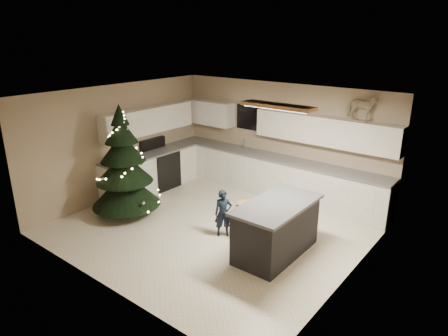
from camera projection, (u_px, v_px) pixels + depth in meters
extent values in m
plane|color=beige|center=(213.00, 227.00, 7.92)|extent=(5.50, 5.50, 0.00)
cube|color=tan|center=(281.00, 139.00, 9.36)|extent=(5.50, 0.02, 2.60)
cube|color=tan|center=(99.00, 209.00, 5.65)|extent=(5.50, 0.02, 2.60)
cube|color=tan|center=(120.00, 142.00, 9.12)|extent=(0.02, 5.00, 2.60)
cube|color=tan|center=(355.00, 202.00, 5.89)|extent=(0.02, 5.00, 2.60)
cube|color=silver|center=(212.00, 96.00, 7.08)|extent=(5.50, 5.00, 0.02)
cube|color=brown|center=(278.00, 106.00, 6.41)|extent=(1.25, 0.32, 0.06)
cube|color=white|center=(278.00, 108.00, 6.42)|extent=(1.15, 0.24, 0.02)
cube|color=white|center=(273.00, 176.00, 9.41)|extent=(5.48, 0.60, 0.90)
cube|color=white|center=(151.00, 172.00, 9.66)|extent=(0.60, 2.60, 0.90)
cube|color=slate|center=(273.00, 157.00, 9.25)|extent=(5.48, 0.62, 0.04)
cube|color=slate|center=(150.00, 154.00, 9.50)|extent=(0.62, 2.60, 0.04)
cube|color=white|center=(209.00, 113.00, 10.30)|extent=(1.40, 0.35, 0.60)
cube|color=white|center=(325.00, 131.00, 8.42)|extent=(3.20, 0.35, 0.60)
cube|color=white|center=(148.00, 120.00, 9.42)|extent=(0.35, 2.60, 0.60)
cube|color=black|center=(249.00, 117.00, 9.74)|extent=(0.70, 0.04, 0.60)
cube|color=#99999E|center=(242.00, 151.00, 9.79)|extent=(0.55, 0.40, 0.06)
cylinder|color=#99999E|center=(244.00, 144.00, 9.82)|extent=(0.03, 0.03, 0.24)
cube|color=black|center=(161.00, 169.00, 9.87)|extent=(0.64, 0.75, 0.90)
cube|color=black|center=(153.00, 144.00, 9.83)|extent=(0.10, 0.75, 0.30)
cube|color=black|center=(276.00, 230.00, 6.85)|extent=(0.80, 1.60, 0.90)
cube|color=#333337|center=(277.00, 205.00, 6.70)|extent=(0.90, 1.70, 0.05)
cylinder|color=brown|center=(247.00, 204.00, 7.32)|extent=(0.37, 0.37, 0.04)
cylinder|color=brown|center=(237.00, 222.00, 7.41)|extent=(0.04, 0.04, 0.66)
cylinder|color=brown|center=(248.00, 226.00, 7.26)|extent=(0.04, 0.04, 0.66)
cylinder|color=brown|center=(245.00, 217.00, 7.61)|extent=(0.04, 0.04, 0.66)
cylinder|color=brown|center=(256.00, 221.00, 7.45)|extent=(0.04, 0.04, 0.66)
cube|color=brown|center=(246.00, 227.00, 7.47)|extent=(0.28, 0.03, 0.03)
cylinder|color=#3F2816|center=(127.00, 206.00, 8.49)|extent=(0.13, 0.13, 0.31)
cone|color=black|center=(126.00, 188.00, 8.35)|extent=(1.42, 1.42, 0.73)
cone|color=black|center=(124.00, 167.00, 8.20)|extent=(1.17, 1.17, 0.63)
cone|color=black|center=(122.00, 148.00, 8.06)|extent=(0.92, 0.92, 0.57)
cone|color=black|center=(121.00, 130.00, 7.95)|extent=(0.67, 0.67, 0.52)
cone|color=black|center=(119.00, 114.00, 7.85)|extent=(0.38, 0.38, 0.42)
sphere|color=#FFD88C|center=(150.00, 211.00, 8.02)|extent=(0.04, 0.04, 0.04)
sphere|color=#FFD88C|center=(158.00, 202.00, 8.28)|extent=(0.04, 0.04, 0.04)
sphere|color=#FFD88C|center=(160.00, 194.00, 8.55)|extent=(0.04, 0.04, 0.04)
sphere|color=#FFD88C|center=(155.00, 187.00, 8.78)|extent=(0.04, 0.04, 0.04)
sphere|color=#FFD88C|center=(146.00, 181.00, 8.92)|extent=(0.04, 0.04, 0.04)
sphere|color=#FFD88C|center=(134.00, 178.00, 8.95)|extent=(0.04, 0.04, 0.04)
sphere|color=#FFD88C|center=(121.00, 176.00, 8.87)|extent=(0.04, 0.04, 0.04)
sphere|color=#FFD88C|center=(110.00, 176.00, 8.69)|extent=(0.04, 0.04, 0.04)
sphere|color=#FFD88C|center=(101.00, 177.00, 8.46)|extent=(0.04, 0.04, 0.04)
sphere|color=#FFD88C|center=(98.00, 178.00, 8.21)|extent=(0.04, 0.04, 0.04)
sphere|color=#FFD88C|center=(99.00, 179.00, 7.99)|extent=(0.04, 0.04, 0.04)
sphere|color=#FFD88C|center=(105.00, 179.00, 7.83)|extent=(0.04, 0.04, 0.04)
sphere|color=#FFD88C|center=(115.00, 177.00, 7.76)|extent=(0.04, 0.04, 0.04)
sphere|color=#FFD88C|center=(125.00, 173.00, 7.78)|extent=(0.04, 0.04, 0.04)
sphere|color=#FFD88C|center=(135.00, 168.00, 7.87)|extent=(0.04, 0.04, 0.04)
sphere|color=#FFD88C|center=(141.00, 163.00, 8.00)|extent=(0.04, 0.04, 0.04)
sphere|color=#FFD88C|center=(143.00, 157.00, 8.15)|extent=(0.04, 0.04, 0.04)
sphere|color=#FFD88C|center=(141.00, 152.00, 8.28)|extent=(0.04, 0.04, 0.04)
sphere|color=#FFD88C|center=(136.00, 148.00, 8.36)|extent=(0.04, 0.04, 0.04)
sphere|color=#FFD88C|center=(129.00, 144.00, 8.38)|extent=(0.04, 0.04, 0.04)
sphere|color=#FFD88C|center=(122.00, 142.00, 8.34)|extent=(0.04, 0.04, 0.04)
sphere|color=#FFD88C|center=(116.00, 140.00, 8.25)|extent=(0.04, 0.04, 0.04)
sphere|color=#FFD88C|center=(111.00, 138.00, 8.13)|extent=(0.04, 0.04, 0.04)
sphere|color=#FFD88C|center=(109.00, 137.00, 8.00)|extent=(0.04, 0.04, 0.04)
sphere|color=#FFD88C|center=(109.00, 135.00, 7.89)|extent=(0.04, 0.04, 0.04)
sphere|color=#FFD88C|center=(112.00, 133.00, 7.81)|extent=(0.04, 0.04, 0.04)
sphere|color=#FFD88C|center=(116.00, 130.00, 7.77)|extent=(0.04, 0.04, 0.04)
sphere|color=#FFD88C|center=(119.00, 126.00, 7.76)|extent=(0.04, 0.04, 0.04)
sphere|color=#FFD88C|center=(122.00, 123.00, 7.78)|extent=(0.04, 0.04, 0.04)
sphere|color=#FFD88C|center=(124.00, 119.00, 7.81)|extent=(0.04, 0.04, 0.04)
sphere|color=#FFD88C|center=(124.00, 115.00, 7.84)|extent=(0.04, 0.04, 0.04)
sphere|color=#FFD88C|center=(123.00, 112.00, 7.85)|extent=(0.04, 0.04, 0.04)
sphere|color=silver|center=(146.00, 202.00, 8.03)|extent=(0.07, 0.07, 0.07)
sphere|color=silver|center=(132.00, 175.00, 8.83)|extent=(0.07, 0.07, 0.07)
sphere|color=silver|center=(102.00, 178.00, 8.00)|extent=(0.07, 0.07, 0.07)
sphere|color=silver|center=(139.00, 165.00, 8.05)|extent=(0.07, 0.07, 0.07)
sphere|color=silver|center=(122.00, 148.00, 8.36)|extent=(0.07, 0.07, 0.07)
sphere|color=silver|center=(113.00, 143.00, 7.86)|extent=(0.07, 0.07, 0.07)
sphere|color=silver|center=(127.00, 129.00, 7.94)|extent=(0.07, 0.07, 0.07)
sphere|color=silver|center=(119.00, 117.00, 7.90)|extent=(0.07, 0.07, 0.07)
imported|color=black|center=(223.00, 213.00, 7.47)|extent=(0.39, 0.39, 0.91)
cube|color=brown|center=(359.00, 121.00, 7.87)|extent=(0.24, 0.02, 0.02)
cube|color=brown|center=(361.00, 120.00, 7.93)|extent=(0.24, 0.02, 0.02)
imported|color=#CAAE87|center=(362.00, 107.00, 7.81)|extent=(0.65, 0.37, 0.52)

